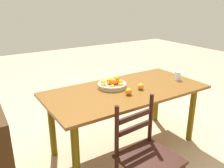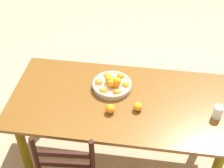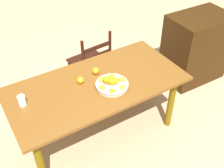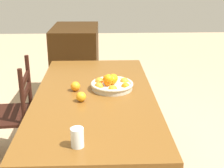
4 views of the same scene
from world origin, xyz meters
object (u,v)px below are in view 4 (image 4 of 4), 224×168
object	(u,v)px
chair_near_window	(10,115)
drinking_glass	(77,137)
cabinet	(76,64)
orange_loose_1	(81,97)
dining_table	(95,107)
orange_loose_0	(75,86)
fruit_bowl	(112,84)

from	to	relation	value
chair_near_window	drinking_glass	size ratio (longest dim) A/B	8.61
drinking_glass	cabinet	bearing A→B (deg)	4.25
orange_loose_1	dining_table	bearing A→B (deg)	-34.84
cabinet	orange_loose_0	world-z (taller)	cabinet
dining_table	chair_near_window	world-z (taller)	chair_near_window
cabinet	drinking_glass	bearing A→B (deg)	-174.18
dining_table	orange_loose_0	distance (m)	0.21
cabinet	drinking_glass	world-z (taller)	cabinet
fruit_bowl	orange_loose_0	distance (m)	0.27
fruit_bowl	chair_near_window	bearing A→B (deg)	75.94
chair_near_window	cabinet	size ratio (longest dim) A/B	0.96
dining_table	fruit_bowl	distance (m)	0.21
chair_near_window	fruit_bowl	bearing A→B (deg)	71.39
chair_near_window	fruit_bowl	world-z (taller)	chair_near_window
cabinet	fruit_bowl	world-z (taller)	cabinet
cabinet	fruit_bowl	distance (m)	1.66
cabinet	chair_near_window	bearing A→B (deg)	162.59
chair_near_window	orange_loose_1	distance (m)	0.85
dining_table	cabinet	size ratio (longest dim) A/B	1.90
cabinet	orange_loose_0	size ratio (longest dim) A/B	13.06
dining_table	drinking_glass	bearing A→B (deg)	173.71
dining_table	chair_near_window	size ratio (longest dim) A/B	1.98
fruit_bowl	drinking_glass	world-z (taller)	fruit_bowl
fruit_bowl	orange_loose_1	size ratio (longest dim) A/B	4.74
dining_table	cabinet	xyz separation A→B (m)	(1.68, 0.26, -0.17)
chair_near_window	orange_loose_1	bearing A→B (deg)	50.61
dining_table	cabinet	distance (m)	1.71
fruit_bowl	orange_loose_1	world-z (taller)	fruit_bowl
chair_near_window	orange_loose_0	xyz separation A→B (m)	(-0.24, -0.58, 0.34)
fruit_bowl	orange_loose_0	size ratio (longest dim) A/B	4.53
chair_near_window	cabinet	xyz separation A→B (m)	(1.37, -0.47, 0.04)
chair_near_window	orange_loose_0	distance (m)	0.72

